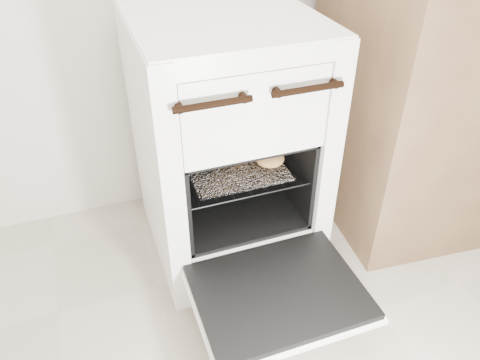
% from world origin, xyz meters
% --- Properties ---
extents(stove, '(0.55, 0.62, 0.85)m').
position_xyz_m(stove, '(-0.02, 1.19, 0.42)').
color(stove, white).
rests_on(stove, ground).
extents(oven_door, '(0.50, 0.39, 0.04)m').
position_xyz_m(oven_door, '(-0.02, 0.72, 0.18)').
color(oven_door, black).
rests_on(oven_door, stove).
extents(oven_rack, '(0.40, 0.39, 0.01)m').
position_xyz_m(oven_rack, '(-0.02, 1.13, 0.38)').
color(oven_rack, black).
rests_on(oven_rack, stove).
extents(foil_sheet, '(0.31, 0.28, 0.01)m').
position_xyz_m(foil_sheet, '(-0.02, 1.11, 0.39)').
color(foil_sheet, white).
rests_on(foil_sheet, oven_rack).
extents(baked_rolls, '(0.28, 0.25, 0.05)m').
position_xyz_m(baked_rolls, '(0.02, 1.14, 0.41)').
color(baked_rolls, '#BC844B').
rests_on(baked_rolls, foil_sheet).
extents(counter, '(1.05, 0.75, 1.00)m').
position_xyz_m(counter, '(0.92, 1.14, 0.50)').
color(counter, brown).
rests_on(counter, ground).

